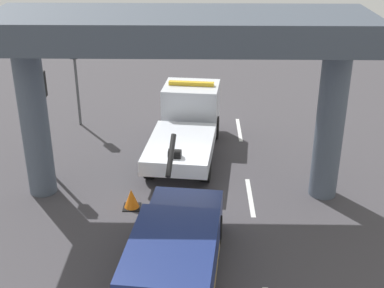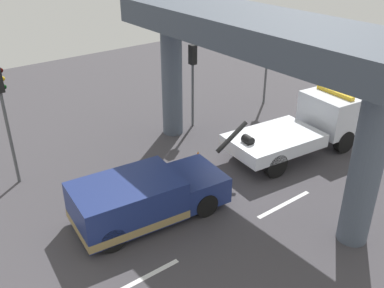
# 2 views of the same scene
# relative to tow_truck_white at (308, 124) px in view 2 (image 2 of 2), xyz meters

# --- Properties ---
(ground_plane) EXTENTS (60.00, 40.00, 0.10)m
(ground_plane) POSITION_rel_tow_truck_white_xyz_m (-3.95, 0.08, -1.25)
(ground_plane) COLOR #423F44
(lane_stripe_west) EXTENTS (2.60, 0.16, 0.01)m
(lane_stripe_west) POSITION_rel_tow_truck_white_xyz_m (-9.95, -2.29, -1.20)
(lane_stripe_west) COLOR silver
(lane_stripe_west) RESTS_ON ground
(lane_stripe_mid) EXTENTS (2.60, 0.16, 0.01)m
(lane_stripe_mid) POSITION_rel_tow_truck_white_xyz_m (-3.95, -2.29, -1.20)
(lane_stripe_mid) COLOR silver
(lane_stripe_mid) RESTS_ON ground
(lane_stripe_east) EXTENTS (2.60, 0.16, 0.01)m
(lane_stripe_east) POSITION_rel_tow_truck_white_xyz_m (2.05, -2.29, -1.20)
(lane_stripe_east) COLOR silver
(lane_stripe_east) RESTS_ON ground
(tow_truck_white) EXTENTS (7.34, 3.00, 2.46)m
(tow_truck_white) POSITION_rel_tow_truck_white_xyz_m (0.00, 0.00, 0.00)
(tow_truck_white) COLOR silver
(tow_truck_white) RESTS_ON ground
(towed_van_green) EXTENTS (5.39, 2.69, 1.58)m
(towed_van_green) POSITION_rel_tow_truck_white_xyz_m (-8.32, 0.09, -0.42)
(towed_van_green) COLOR navy
(towed_van_green) RESTS_ON ground
(overpass_structure) EXTENTS (3.60, 11.83, 6.24)m
(overpass_structure) POSITION_rel_tow_truck_white_xyz_m (-3.65, 0.08, 3.97)
(overpass_structure) COLOR #4C5666
(overpass_structure) RESTS_ON ground
(traffic_light_near) EXTENTS (0.39, 0.32, 4.59)m
(traffic_light_near) POSITION_rel_tow_truck_white_xyz_m (-10.93, 5.01, 2.13)
(traffic_light_near) COLOR #515456
(traffic_light_near) RESTS_ON ground
(traffic_light_far) EXTENTS (0.39, 0.32, 4.02)m
(traffic_light_far) POSITION_rel_tow_truck_white_xyz_m (-2.43, 5.01, 1.74)
(traffic_light_far) COLOR #515456
(traffic_light_far) RESTS_ON ground
(traffic_light_mid) EXTENTS (0.39, 0.32, 4.03)m
(traffic_light_mid) POSITION_rel_tow_truck_white_xyz_m (2.57, 5.01, 1.74)
(traffic_light_mid) COLOR #515456
(traffic_light_mid) RESTS_ON ground
(traffic_cone_orange) EXTENTS (0.57, 0.57, 0.68)m
(traffic_cone_orange) POSITION_rel_tow_truck_white_xyz_m (-4.70, 1.73, -0.88)
(traffic_cone_orange) COLOR orange
(traffic_cone_orange) RESTS_ON ground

